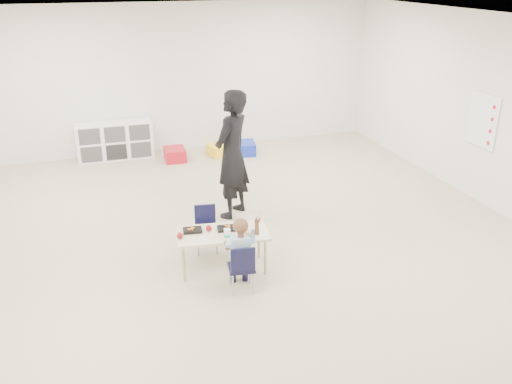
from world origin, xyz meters
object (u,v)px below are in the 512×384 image
object	(u,v)px
table	(223,250)
adult	(232,155)
cubby_shelf	(115,140)
child	(241,253)
chair_near	(241,267)

from	to	relation	value
table	adult	size ratio (longest dim) A/B	0.61
cubby_shelf	child	bearing A→B (deg)	-79.24
chair_near	child	world-z (taller)	child
table	child	xyz separation A→B (m)	(0.08, -0.50, 0.21)
adult	child	bearing A→B (deg)	32.26
table	chair_near	size ratio (longest dim) A/B	1.93
table	child	size ratio (longest dim) A/B	1.22
chair_near	cubby_shelf	size ratio (longest dim) A/B	0.42
child	adult	distance (m)	2.08
table	chair_near	bearing A→B (deg)	-72.93
chair_near	adult	bearing A→B (deg)	84.88
table	cubby_shelf	bearing A→B (deg)	108.84
adult	table	bearing A→B (deg)	25.17
table	adult	world-z (taller)	adult
cubby_shelf	adult	world-z (taller)	adult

